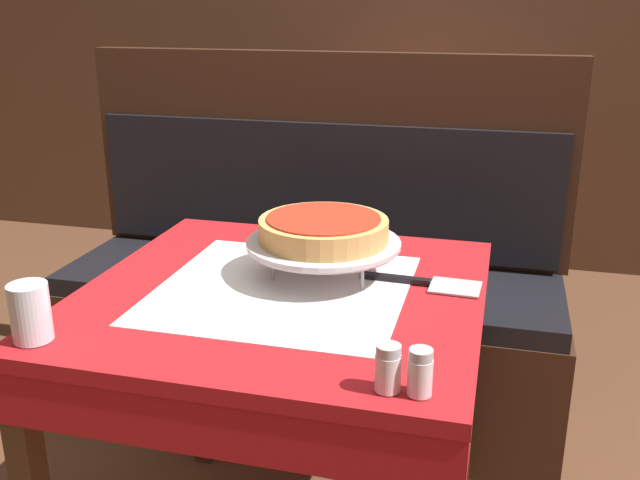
% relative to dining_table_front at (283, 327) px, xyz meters
% --- Properties ---
extents(dining_table_front, '(0.83, 0.83, 0.75)m').
position_rel_dining_table_front_xyz_m(dining_table_front, '(0.00, 0.00, 0.00)').
color(dining_table_front, red).
rests_on(dining_table_front, ground_plane).
extents(dining_table_rear, '(0.76, 0.76, 0.76)m').
position_rel_dining_table_front_xyz_m(dining_table_rear, '(-0.03, 1.83, -0.01)').
color(dining_table_rear, red).
rests_on(dining_table_rear, ground_plane).
extents(booth_bench, '(1.62, 0.51, 1.17)m').
position_rel_dining_table_front_xyz_m(booth_bench, '(-0.15, 0.77, -0.32)').
color(booth_bench, '#3D2316').
rests_on(booth_bench, ground_plane).
extents(back_wall_panel, '(6.00, 0.04, 2.40)m').
position_rel_dining_table_front_xyz_m(back_wall_panel, '(0.00, 2.37, 0.54)').
color(back_wall_panel, brown).
rests_on(back_wall_panel, ground_plane).
extents(pizza_pan_stand, '(0.34, 0.34, 0.08)m').
position_rel_dining_table_front_xyz_m(pizza_pan_stand, '(0.06, 0.09, 0.16)').
color(pizza_pan_stand, '#ADADB2').
rests_on(pizza_pan_stand, dining_table_front).
extents(deep_dish_pizza, '(0.28, 0.28, 0.05)m').
position_rel_dining_table_front_xyz_m(deep_dish_pizza, '(0.06, 0.09, 0.20)').
color(deep_dish_pizza, tan).
rests_on(deep_dish_pizza, pizza_pan_stand).
extents(pizza_server, '(0.26, 0.09, 0.01)m').
position_rel_dining_table_front_xyz_m(pizza_server, '(0.29, 0.09, 0.10)').
color(pizza_server, '#BCBCC1').
rests_on(pizza_server, dining_table_front).
extents(water_glass_near, '(0.07, 0.07, 0.11)m').
position_rel_dining_table_front_xyz_m(water_glass_near, '(-0.36, -0.34, 0.14)').
color(water_glass_near, silver).
rests_on(water_glass_near, dining_table_front).
extents(salt_shaker, '(0.04, 0.04, 0.08)m').
position_rel_dining_table_front_xyz_m(salt_shaker, '(0.28, -0.35, 0.13)').
color(salt_shaker, silver).
rests_on(salt_shaker, dining_table_front).
extents(pepper_shaker, '(0.04, 0.04, 0.08)m').
position_rel_dining_table_front_xyz_m(pepper_shaker, '(0.33, -0.35, 0.13)').
color(pepper_shaker, silver).
rests_on(pepper_shaker, dining_table_front).
extents(condiment_caddy, '(0.12, 0.12, 0.17)m').
position_rel_dining_table_front_xyz_m(condiment_caddy, '(-0.10, 1.94, 0.14)').
color(condiment_caddy, black).
rests_on(condiment_caddy, dining_table_rear).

